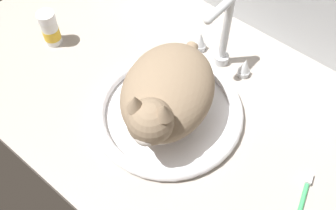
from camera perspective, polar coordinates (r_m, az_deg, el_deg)
name	(u,v)px	position (r cm, az deg, el deg)	size (l,w,h in cm)	color
countertop	(166,98)	(98.99, -0.34, 0.99)	(123.34, 69.37, 3.00)	#ADA399
sink_basin	(168,111)	(93.34, 0.00, -0.94)	(36.41, 36.41, 2.92)	white
faucet	(223,40)	(98.83, 8.08, 9.45)	(17.48, 11.78, 22.28)	silver
cat	(165,96)	(85.20, -0.39, 1.40)	(28.67, 35.21, 17.22)	#8C755B
pill_bottle	(50,29)	(110.94, -17.02, 10.64)	(4.76, 4.76, 10.40)	white
toothbrush	(301,207)	(87.80, 19.07, -14.03)	(5.50, 16.82, 1.70)	#3FB266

